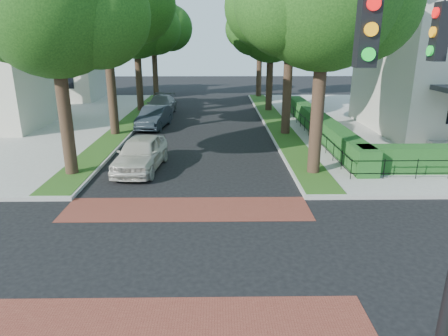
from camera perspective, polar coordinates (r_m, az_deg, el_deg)
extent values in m
plane|color=black|center=(11.94, -6.45, -12.02)|extent=(120.00, 120.00, 0.00)
cube|color=maroon|center=(14.78, -5.30, -5.84)|extent=(9.00, 2.20, 0.01)
cube|color=maroon|center=(9.31, -8.42, -21.81)|extent=(9.00, 2.20, 0.01)
cube|color=#214714|center=(30.26, 7.29, 6.70)|extent=(1.60, 29.80, 0.02)
cube|color=#214714|center=(30.67, -13.25, 6.52)|extent=(1.60, 29.80, 0.02)
cylinder|color=black|center=(17.96, 13.39, 10.65)|extent=(0.56, 0.56, 7.35)
sphere|color=#14360E|center=(18.66, 19.43, 21.16)|extent=(4.65, 4.65, 4.65)
sphere|color=#14360E|center=(17.39, 9.10, 22.53)|extent=(4.34, 4.34, 4.34)
cylinder|color=black|center=(25.74, 9.13, 13.32)|extent=(0.56, 0.56, 7.70)
sphere|color=#14360E|center=(25.76, 9.60, 22.38)|extent=(6.60, 6.60, 6.60)
sphere|color=#14360E|center=(26.39, 13.59, 21.16)|extent=(4.95, 4.95, 4.95)
sphere|color=#14360E|center=(25.31, 5.69, 21.93)|extent=(4.62, 4.62, 4.62)
cylinder|color=black|center=(34.66, 6.56, 13.66)|extent=(0.56, 0.56, 6.65)
sphere|color=#14360E|center=(34.59, 6.77, 19.47)|extent=(5.80, 5.80, 5.80)
sphere|color=#14360E|center=(35.11, 9.41, 18.68)|extent=(4.35, 4.35, 4.35)
sphere|color=#14360E|center=(34.23, 4.25, 19.06)|extent=(4.06, 4.06, 4.06)
sphere|color=#14360E|center=(36.06, 6.66, 20.20)|extent=(3.77, 3.77, 3.77)
cylinder|color=black|center=(43.58, 5.06, 14.76)|extent=(0.56, 0.56, 7.00)
sphere|color=#14360E|center=(43.54, 5.20, 19.63)|extent=(6.00, 6.00, 6.00)
sphere|color=#14360E|center=(44.02, 7.40, 19.01)|extent=(4.50, 4.50, 4.50)
sphere|color=#14360E|center=(43.21, 3.12, 19.29)|extent=(4.20, 4.20, 4.20)
sphere|color=#14360E|center=(45.06, 5.15, 20.20)|extent=(3.90, 3.90, 3.90)
cylinder|color=black|center=(18.68, -22.04, 9.57)|extent=(0.56, 0.56, 7.00)
sphere|color=#14360E|center=(18.60, -23.44, 20.88)|extent=(6.00, 6.00, 6.00)
sphere|color=#14360E|center=(18.33, -17.83, 20.25)|extent=(4.50, 4.50, 4.50)
sphere|color=#14360E|center=(18.99, -27.99, 19.30)|extent=(4.20, 4.20, 4.20)
cylinder|color=black|center=(26.22, -15.98, 13.34)|extent=(0.56, 0.56, 8.05)
sphere|color=#14360E|center=(26.15, -12.56, 22.05)|extent=(4.80, 4.80, 4.80)
sphere|color=#14360E|center=(26.52, -20.46, 21.57)|extent=(4.48, 4.48, 4.48)
cylinder|color=black|center=(35.02, -12.13, 13.60)|extent=(0.56, 0.56, 6.86)
sphere|color=#14360E|center=(34.97, -12.54, 19.53)|extent=(5.60, 5.60, 5.60)
sphere|color=#14360E|center=(34.99, -9.78, 19.02)|extent=(4.20, 4.20, 4.20)
sphere|color=#14360E|center=(35.06, -14.94, 18.86)|extent=(3.92, 3.92, 3.92)
sphere|color=#14360E|center=(36.34, -11.97, 20.27)|extent=(3.64, 3.64, 3.64)
cylinder|color=black|center=(43.87, -9.88, 14.68)|extent=(0.56, 0.56, 7.14)
sphere|color=#14360E|center=(43.84, -10.16, 19.61)|extent=(6.20, 6.20, 6.20)
sphere|color=#14360E|center=(43.90, -7.74, 19.19)|extent=(4.65, 4.65, 4.65)
sphere|color=#14360E|center=(43.90, -12.29, 19.09)|extent=(4.34, 4.34, 4.34)
sphere|color=#14360E|center=(45.38, -9.74, 20.19)|extent=(4.03, 4.03, 4.03)
cube|color=#194417|center=(26.64, 13.48, 6.14)|extent=(1.00, 18.00, 1.20)
cube|color=beige|center=(45.54, -22.93, 13.29)|extent=(9.00, 8.00, 6.50)
cube|color=maroon|center=(43.11, -21.06, 20.10)|extent=(0.80, 0.80, 3.64)
cube|color=black|center=(6.06, 19.84, 18.10)|extent=(0.28, 0.22, 1.00)
cylinder|color=red|center=(5.95, 20.63, 21.15)|extent=(0.18, 0.05, 0.18)
cylinder|color=orange|center=(5.93, 20.28, 18.08)|extent=(0.18, 0.05, 0.18)
cylinder|color=#0CB226|center=(5.93, 19.94, 15.01)|extent=(0.18, 0.05, 0.18)
cube|color=black|center=(8.38, 28.48, 16.70)|extent=(0.22, 0.28, 1.00)
cylinder|color=red|center=(8.34, 27.99, 19.00)|extent=(0.05, 0.18, 0.18)
cylinder|color=orange|center=(8.32, 27.66, 16.82)|extent=(0.05, 0.18, 0.18)
cylinder|color=#0CB226|center=(8.32, 27.34, 14.64)|extent=(0.05, 0.18, 0.18)
imported|color=beige|center=(19.30, -11.82, 2.07)|extent=(2.30, 4.88, 1.61)
imported|color=#1F272E|center=(28.66, -9.93, 7.16)|extent=(2.13, 4.72, 1.50)
imported|color=slate|center=(33.88, -9.00, 8.85)|extent=(2.25, 5.31, 1.53)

